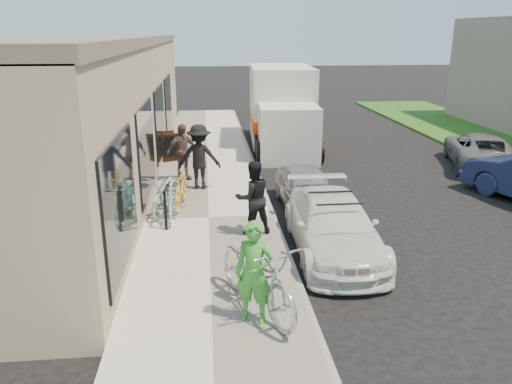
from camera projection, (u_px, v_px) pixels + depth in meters
name	position (u px, v px, depth m)	size (l,w,h in m)	color
ground	(319.00, 278.00, 9.25)	(120.00, 120.00, 0.00)	black
sidewalk	(209.00, 220.00, 11.88)	(3.00, 34.00, 0.15)	beige
curb	(273.00, 218.00, 12.03)	(0.12, 34.00, 0.13)	gray
storefront	(102.00, 106.00, 15.67)	(3.60, 20.00, 4.22)	tan
bike_rack	(167.00, 202.00, 11.24)	(0.11, 0.64, 0.90)	black
sandwich_board	(169.00, 147.00, 16.85)	(0.79, 0.80, 0.99)	black
sedan_white	(333.00, 225.00, 10.18)	(1.76, 4.07, 1.21)	white
sedan_silver	(307.00, 189.00, 12.69)	(1.28, 3.19, 1.09)	#97989D
moving_truck	(282.00, 112.00, 19.61)	(2.67, 6.34, 3.06)	silver
far_car_gray	(481.00, 150.00, 16.72)	(1.92, 4.17, 1.16)	#585B5D
tandem_bike	(257.00, 274.00, 7.78)	(0.80, 2.29, 1.20)	#BDBDC0
woman_rider	(254.00, 273.00, 7.40)	(0.58, 0.38, 1.59)	green
man_standing	(253.00, 198.00, 10.70)	(0.79, 0.61, 1.62)	black
cruiser_bike_a	(170.00, 200.00, 11.62)	(0.44, 1.55, 0.93)	#86C8BD
cruiser_bike_b	(166.00, 192.00, 12.16)	(0.64, 1.83, 0.96)	#86C8BD
cruiser_bike_c	(181.00, 189.00, 12.45)	(0.43, 1.53, 0.92)	gold
bystander_a	(199.00, 157.00, 13.82)	(1.16, 0.67, 1.80)	black
bystander_b	(182.00, 152.00, 14.61)	(0.98, 0.41, 1.68)	brown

